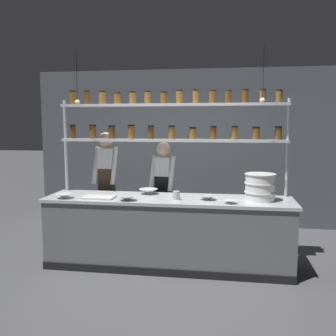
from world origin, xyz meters
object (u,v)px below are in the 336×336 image
Objects in this scene: chef_center at (163,189)px; container_stack at (260,187)px; prep_bowl_near_left at (127,198)px; serving_cup_front at (176,195)px; prep_bowl_near_right at (148,191)px; prep_bowl_center_front at (64,196)px; prep_bowl_center_back at (230,202)px; chef_left at (107,181)px; prep_bowl_far_left at (207,198)px; cutting_board at (99,197)px; spice_shelf_unit at (170,124)px.

chef_center is 1.50m from container_stack.
prep_bowl_near_left is 0.63m from serving_cup_front.
prep_bowl_near_right is at bearing -98.94° from chef_center.
serving_cup_front is at bearing 5.87° from prep_bowl_center_front.
prep_bowl_center_back is 0.69m from serving_cup_front.
container_stack is 1.68m from prep_bowl_near_left.
prep_bowl_center_front is (-0.28, -0.89, -0.07)m from chef_left.
prep_bowl_near_left is at bearing -168.58° from prep_bowl_far_left.
prep_bowl_near_right is at bearing 34.53° from cutting_board.
prep_bowl_near_left is at bearing -1.01° from prep_bowl_center_front.
prep_bowl_far_left is (1.00, 0.20, -0.00)m from prep_bowl_near_left.
cutting_board is (-0.71, -0.82, 0.01)m from chef_center.
prep_bowl_center_front is at bearing -155.34° from prep_bowl_near_right.
chef_left is at bearing 101.22° from cutting_board.
serving_cup_front reaches higher than prep_bowl_center_back.
spice_shelf_unit is at bearing 145.30° from prep_bowl_center_back.
chef_left is at bearing -171.07° from chef_center.
chef_left is 7.92× the size of prep_bowl_near_left.
serving_cup_front is (-0.68, 0.14, 0.03)m from prep_bowl_center_back.
prep_bowl_near_right is (-1.11, 0.46, 0.01)m from prep_bowl_center_back.
prep_bowl_center_front is at bearing -133.31° from chef_center.
prep_bowl_far_left is at bearing 5.47° from serving_cup_front.
prep_bowl_near_right is (1.02, 0.47, 0.00)m from prep_bowl_center_front.
serving_cup_front is (1.45, 0.15, 0.02)m from prep_bowl_center_front.
serving_cup_front is (1.00, 0.08, 0.04)m from cutting_board.
prep_bowl_near_right reaches higher than cutting_board.
prep_bowl_center_front is (-1.31, -0.57, -0.93)m from spice_shelf_unit.
chef_left is (-1.03, 0.32, -0.85)m from spice_shelf_unit.
spice_shelf_unit is 1.46m from container_stack.
container_stack is (1.19, -0.33, -0.78)m from spice_shelf_unit.
spice_shelf_unit is 15.02× the size of prep_bowl_far_left.
prep_bowl_center_back is (1.68, -0.07, 0.01)m from cutting_board.
chef_center is at bearing 1.35° from chef_left.
chef_left is 1.71m from prep_bowl_far_left.
chef_center is at bearing 72.13° from prep_bowl_near_right.
container_stack reaches higher than prep_bowl_near_left.
serving_cup_front reaches higher than prep_bowl_near_left.
prep_bowl_center_front is at bearing -174.13° from serving_cup_front.
spice_shelf_unit reaches higher than prep_bowl_near_right.
chef_left is at bearing 147.43° from serving_cup_front.
chef_left is at bearing 121.77° from prep_bowl_near_left.
container_stack reaches higher than prep_bowl_center_back.
container_stack reaches higher than cutting_board.
container_stack is 1.06m from serving_cup_front.
serving_cup_front is (0.60, 0.16, 0.02)m from prep_bowl_near_left.
chef_left is 4.52× the size of container_stack.
cutting_board is 1.01m from serving_cup_front.
chef_left is 8.47× the size of prep_bowl_far_left.
prep_bowl_far_left is (-0.28, 0.18, 0.01)m from prep_bowl_center_back.
prep_bowl_far_left is at bearing -36.95° from chef_center.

